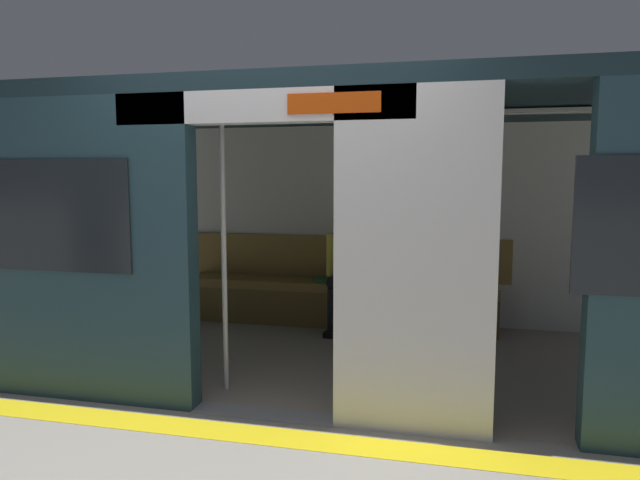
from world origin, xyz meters
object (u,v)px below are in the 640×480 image
train_car (304,186)px  handbag (395,275)px  person_seated (351,262)px  grab_pole_door (224,250)px  grab_pole_far (340,253)px  bench_seat (336,292)px  book (322,279)px

train_car → handbag: bearing=-120.2°
person_seated → grab_pole_door: grab_pole_door is taller
grab_pole_far → handbag: bearing=-95.3°
person_seated → bench_seat: bearing=-17.9°
train_car → grab_pole_door: size_ratio=3.09×
grab_pole_far → train_car: bearing=-60.1°
grab_pole_door → grab_pole_far: same height
bench_seat → grab_pole_door: bearing=77.8°
grab_pole_door → grab_pole_far: (-0.84, -0.04, 0.00)m
grab_pole_door → train_car: bearing=-112.3°
handbag → book: size_ratio=1.18×
train_car → grab_pole_door: train_car is taller
person_seated → handbag: size_ratio=4.59×
bench_seat → person_seated: size_ratio=2.72×
person_seated → grab_pole_far: (-0.26, 1.85, 0.35)m
bench_seat → person_seated: (-0.16, 0.05, 0.33)m
grab_pole_door → grab_pole_far: size_ratio=1.00×
grab_pole_door → grab_pole_far: bearing=-177.3°
handbag → grab_pole_door: (1.02, 2.02, 0.48)m
train_car → bench_seat: size_ratio=1.97×
bench_seat → handbag: size_ratio=12.50×
bench_seat → grab_pole_door: 2.10m
bench_seat → book: book is taller
handbag → grab_pole_far: 2.04m
person_seated → book: (0.32, -0.08, -0.20)m
bench_seat → grab_pole_far: size_ratio=1.57×
book → grab_pole_far: (-0.58, 1.94, 0.55)m
train_car → grab_pole_far: 1.06m
book → grab_pole_far: size_ratio=0.11×
book → grab_pole_door: 2.07m
grab_pole_door → person_seated: bearing=-107.0°
book → grab_pole_far: grab_pole_far is taller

